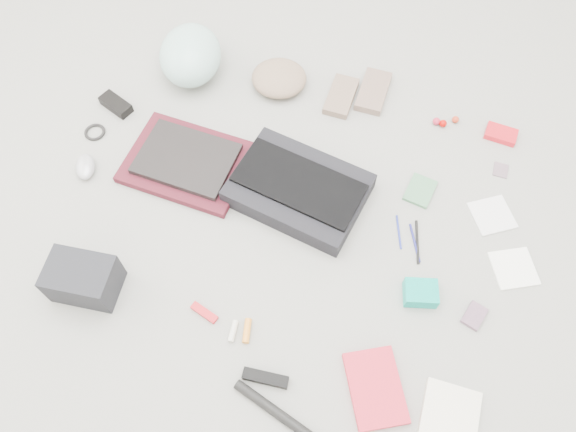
% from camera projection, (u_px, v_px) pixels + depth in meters
% --- Properties ---
extents(ground_plane, '(4.00, 4.00, 0.00)m').
position_uv_depth(ground_plane, '(288.00, 223.00, 1.83)').
color(ground_plane, gray).
extents(messenger_bag, '(0.48, 0.39, 0.07)m').
position_uv_depth(messenger_bag, '(299.00, 190.00, 1.86)').
color(messenger_bag, black).
rests_on(messenger_bag, ground_plane).
extents(bag_flap, '(0.45, 0.28, 0.01)m').
position_uv_depth(bag_flap, '(299.00, 183.00, 1.82)').
color(bag_flap, black).
rests_on(bag_flap, messenger_bag).
extents(laptop_sleeve, '(0.44, 0.34, 0.03)m').
position_uv_depth(laptop_sleeve, '(187.00, 163.00, 1.93)').
color(laptop_sleeve, '#4F1520').
rests_on(laptop_sleeve, ground_plane).
extents(laptop, '(0.34, 0.26, 0.02)m').
position_uv_depth(laptop, '(186.00, 159.00, 1.91)').
color(laptop, black).
rests_on(laptop, laptop_sleeve).
extents(bike_helmet, '(0.29, 0.33, 0.17)m').
position_uv_depth(bike_helmet, '(190.00, 55.00, 2.08)').
color(bike_helmet, '#ABDED6').
rests_on(bike_helmet, ground_plane).
extents(beanie, '(0.22, 0.21, 0.07)m').
position_uv_depth(beanie, '(279.00, 78.00, 2.09)').
color(beanie, '#8D725C').
rests_on(beanie, ground_plane).
extents(mitten_left, '(0.10, 0.19, 0.03)m').
position_uv_depth(mitten_left, '(341.00, 96.00, 2.08)').
color(mitten_left, '#836A59').
rests_on(mitten_left, ground_plane).
extents(mitten_right, '(0.11, 0.20, 0.03)m').
position_uv_depth(mitten_right, '(373.00, 91.00, 2.09)').
color(mitten_right, '#816759').
rests_on(mitten_right, ground_plane).
extents(power_brick, '(0.14, 0.10, 0.03)m').
position_uv_depth(power_brick, '(116.00, 104.00, 2.05)').
color(power_brick, black).
rests_on(power_brick, ground_plane).
extents(cable_coil, '(0.08, 0.08, 0.01)m').
position_uv_depth(cable_coil, '(95.00, 132.00, 2.01)').
color(cable_coil, black).
rests_on(cable_coil, ground_plane).
extents(mouse, '(0.10, 0.12, 0.04)m').
position_uv_depth(mouse, '(85.00, 167.00, 1.92)').
color(mouse, '#A3A4AB').
rests_on(mouse, ground_plane).
extents(camera_bag, '(0.20, 0.15, 0.13)m').
position_uv_depth(camera_bag, '(83.00, 279.00, 1.67)').
color(camera_bag, '#222328').
rests_on(camera_bag, ground_plane).
extents(multitool, '(0.09, 0.05, 0.01)m').
position_uv_depth(multitool, '(204.00, 313.00, 1.68)').
color(multitool, red).
rests_on(multitool, ground_plane).
extents(toiletry_tube_white, '(0.02, 0.06, 0.02)m').
position_uv_depth(toiletry_tube_white, '(233.00, 331.00, 1.65)').
color(toiletry_tube_white, silver).
rests_on(toiletry_tube_white, ground_plane).
extents(toiletry_tube_orange, '(0.03, 0.08, 0.02)m').
position_uv_depth(toiletry_tube_orange, '(247.00, 331.00, 1.65)').
color(toiletry_tube_orange, orange).
rests_on(toiletry_tube_orange, ground_plane).
extents(u_lock, '(0.13, 0.04, 0.03)m').
position_uv_depth(u_lock, '(265.00, 378.00, 1.58)').
color(u_lock, black).
rests_on(u_lock, ground_plane).
extents(bike_pump, '(0.30, 0.13, 0.03)m').
position_uv_depth(bike_pump, '(282.00, 416.00, 1.53)').
color(bike_pump, black).
rests_on(bike_pump, ground_plane).
extents(book_red, '(0.22, 0.26, 0.02)m').
position_uv_depth(book_red, '(375.00, 388.00, 1.57)').
color(book_red, '#EA293F').
rests_on(book_red, ground_plane).
extents(book_white, '(0.16, 0.23, 0.02)m').
position_uv_depth(book_white, '(448.00, 427.00, 1.52)').
color(book_white, silver).
rests_on(book_white, ground_plane).
extents(notepad, '(0.11, 0.13, 0.01)m').
position_uv_depth(notepad, '(420.00, 191.00, 1.89)').
color(notepad, '#477B54').
rests_on(notepad, ground_plane).
extents(pen_blue, '(0.04, 0.12, 0.01)m').
position_uv_depth(pen_blue, '(399.00, 232.00, 1.81)').
color(pen_blue, navy).
rests_on(pen_blue, ground_plane).
extents(pen_black, '(0.04, 0.15, 0.01)m').
position_uv_depth(pen_black, '(417.00, 242.00, 1.80)').
color(pen_black, black).
rests_on(pen_black, ground_plane).
extents(pen_navy, '(0.06, 0.13, 0.01)m').
position_uv_depth(pen_navy, '(415.00, 243.00, 1.79)').
color(pen_navy, navy).
rests_on(pen_navy, ground_plane).
extents(accordion_wallet, '(0.11, 0.10, 0.05)m').
position_uv_depth(accordion_wallet, '(421.00, 293.00, 1.69)').
color(accordion_wallet, '#02A490').
rests_on(accordion_wallet, ground_plane).
extents(card_deck, '(0.08, 0.09, 0.01)m').
position_uv_depth(card_deck, '(474.00, 316.00, 1.67)').
color(card_deck, slate).
rests_on(card_deck, ground_plane).
extents(napkin_top, '(0.17, 0.17, 0.01)m').
position_uv_depth(napkin_top, '(492.00, 215.00, 1.84)').
color(napkin_top, silver).
rests_on(napkin_top, ground_plane).
extents(napkin_bottom, '(0.17, 0.17, 0.01)m').
position_uv_depth(napkin_bottom, '(514.00, 268.00, 1.75)').
color(napkin_bottom, white).
rests_on(napkin_bottom, ground_plane).
extents(lollipop_a, '(0.03, 0.03, 0.03)m').
position_uv_depth(lollipop_a, '(436.00, 121.00, 2.02)').
color(lollipop_a, '#BF223C').
rests_on(lollipop_a, ground_plane).
extents(lollipop_b, '(0.03, 0.03, 0.03)m').
position_uv_depth(lollipop_b, '(443.00, 123.00, 2.02)').
color(lollipop_b, '#AD0603').
rests_on(lollipop_b, ground_plane).
extents(lollipop_c, '(0.03, 0.03, 0.03)m').
position_uv_depth(lollipop_c, '(455.00, 120.00, 2.03)').
color(lollipop_c, '#BA341A').
rests_on(lollipop_c, ground_plane).
extents(altoids_tin, '(0.12, 0.08, 0.02)m').
position_uv_depth(altoids_tin, '(501.00, 134.00, 2.00)').
color(altoids_tin, red).
rests_on(altoids_tin, ground_plane).
extents(stamp_sheet, '(0.05, 0.06, 0.00)m').
position_uv_depth(stamp_sheet, '(501.00, 170.00, 1.93)').
color(stamp_sheet, slate).
rests_on(stamp_sheet, ground_plane).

